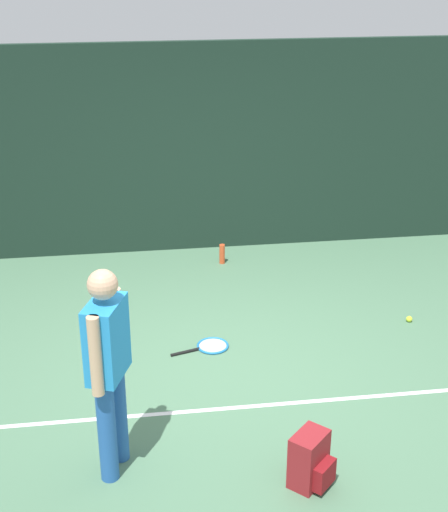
{
  "coord_description": "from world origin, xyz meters",
  "views": [
    {
      "loc": [
        -0.9,
        -6.03,
        3.86
      ],
      "look_at": [
        0.0,
        0.4,
        1.0
      ],
      "focal_mm": 52.26,
      "sensor_mm": 36.0,
      "label": 1
    }
  ],
  "objects_px": {
    "tennis_player": "(108,361)",
    "tennis_ball_near_player": "(409,319)",
    "water_bottle": "(222,254)",
    "tennis_racket": "(210,346)",
    "backpack": "(311,461)"
  },
  "relations": [
    {
      "from": "backpack",
      "to": "water_bottle",
      "type": "height_order",
      "value": "backpack"
    },
    {
      "from": "tennis_player",
      "to": "backpack",
      "type": "distance_m",
      "value": 1.69
    },
    {
      "from": "tennis_racket",
      "to": "tennis_ball_near_player",
      "type": "distance_m",
      "value": 2.19
    },
    {
      "from": "tennis_racket",
      "to": "water_bottle",
      "type": "distance_m",
      "value": 2.07
    },
    {
      "from": "tennis_player",
      "to": "water_bottle",
      "type": "bearing_deg",
      "value": 0.18
    },
    {
      "from": "tennis_player",
      "to": "tennis_ball_near_player",
      "type": "xyz_separation_m",
      "value": [
        3.13,
        1.94,
        -0.93
      ]
    },
    {
      "from": "tennis_player",
      "to": "water_bottle",
      "type": "distance_m",
      "value": 4.06
    },
    {
      "from": "backpack",
      "to": "tennis_player",
      "type": "bearing_deg",
      "value": 119.29
    },
    {
      "from": "tennis_player",
      "to": "tennis_racket",
      "type": "height_order",
      "value": "tennis_player"
    },
    {
      "from": "tennis_racket",
      "to": "water_bottle",
      "type": "bearing_deg",
      "value": 62.36
    },
    {
      "from": "tennis_player",
      "to": "tennis_ball_near_player",
      "type": "relative_size",
      "value": 25.76
    },
    {
      "from": "tennis_player",
      "to": "tennis_racket",
      "type": "xyz_separation_m",
      "value": [
        0.95,
        1.71,
        -0.95
      ]
    },
    {
      "from": "tennis_racket",
      "to": "backpack",
      "type": "distance_m",
      "value": 2.16
    },
    {
      "from": "tennis_ball_near_player",
      "to": "tennis_racket",
      "type": "bearing_deg",
      "value": -173.84
    },
    {
      "from": "backpack",
      "to": "water_bottle",
      "type": "relative_size",
      "value": 1.76
    }
  ]
}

